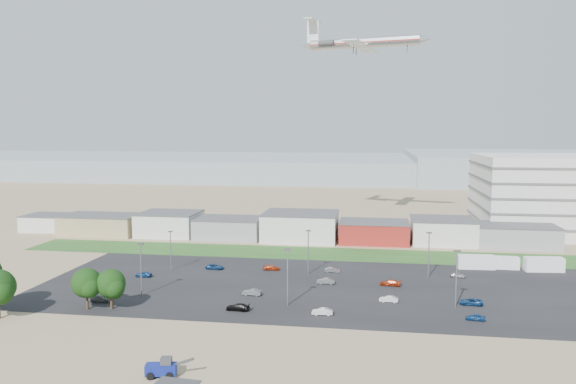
% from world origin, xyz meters
% --- Properties ---
extents(ground, '(700.00, 700.00, 0.00)m').
position_xyz_m(ground, '(0.00, 0.00, 0.00)').
color(ground, '#927F5D').
rests_on(ground, ground).
extents(parking_lot, '(120.00, 50.00, 0.01)m').
position_xyz_m(parking_lot, '(5.00, 20.00, 0.01)').
color(parking_lot, black).
rests_on(parking_lot, ground).
extents(grass_strip, '(160.00, 16.00, 0.02)m').
position_xyz_m(grass_strip, '(0.00, 52.00, 0.01)').
color(grass_strip, '#234C1C').
rests_on(grass_strip, ground).
extents(hills_backdrop, '(700.00, 200.00, 9.00)m').
position_xyz_m(hills_backdrop, '(40.00, 315.00, 4.50)').
color(hills_backdrop, gray).
rests_on(hills_backdrop, ground).
extents(building_row, '(170.00, 20.00, 8.00)m').
position_xyz_m(building_row, '(-17.00, 71.00, 4.00)').
color(building_row, silver).
rests_on(building_row, ground).
extents(telehandler, '(6.81, 3.33, 2.72)m').
position_xyz_m(telehandler, '(-12.11, -26.95, 1.36)').
color(telehandler, navy).
rests_on(telehandler, ground).
extents(box_trailer_a, '(8.79, 3.18, 3.24)m').
position_xyz_m(box_trailer_a, '(40.22, 41.21, 1.62)').
color(box_trailer_a, silver).
rests_on(box_trailer_a, ground).
extents(box_trailer_b, '(7.80, 2.59, 2.91)m').
position_xyz_m(box_trailer_b, '(46.34, 42.18, 1.45)').
color(box_trailer_b, silver).
rests_on(box_trailer_b, ground).
extents(box_trailer_c, '(8.99, 3.53, 3.29)m').
position_xyz_m(box_trailer_c, '(55.52, 40.97, 1.65)').
color(box_trailer_c, silver).
rests_on(box_trailer_c, ground).
extents(tree_mid, '(5.87, 5.87, 8.81)m').
position_xyz_m(tree_mid, '(-36.30, -1.70, 4.41)').
color(tree_mid, black).
rests_on(tree_mid, ground).
extents(tree_right, '(5.70, 5.70, 8.55)m').
position_xyz_m(tree_right, '(-31.92, -0.89, 4.28)').
color(tree_right, black).
rests_on(tree_right, ground).
extents(tree_near, '(4.97, 4.97, 7.45)m').
position_xyz_m(tree_near, '(-31.86, -0.70, 3.72)').
color(tree_near, black).
rests_on(tree_near, ground).
extents(lightpole_front_l, '(1.25, 0.52, 10.63)m').
position_xyz_m(lightpole_front_l, '(-29.92, 8.10, 5.31)').
color(lightpole_front_l, slate).
rests_on(lightpole_front_l, ground).
extents(lightpole_front_m, '(1.28, 0.53, 10.87)m').
position_xyz_m(lightpole_front_m, '(-0.08, 6.38, 5.43)').
color(lightpole_front_m, slate).
rests_on(lightpole_front_m, ground).
extents(lightpole_front_r, '(1.28, 0.53, 10.85)m').
position_xyz_m(lightpole_front_r, '(31.16, 9.80, 5.43)').
color(lightpole_front_r, slate).
rests_on(lightpole_front_r, ground).
extents(lightpole_back_l, '(1.11, 0.46, 9.42)m').
position_xyz_m(lightpole_back_l, '(-31.34, 28.43, 4.71)').
color(lightpole_back_l, slate).
rests_on(lightpole_back_l, ground).
extents(lightpole_back_m, '(1.20, 0.50, 10.22)m').
position_xyz_m(lightpole_back_m, '(1.07, 30.14, 5.11)').
color(lightpole_back_m, slate).
rests_on(lightpole_back_m, ground).
extents(lightpole_back_r, '(1.21, 0.51, 10.31)m').
position_xyz_m(lightpole_back_r, '(28.14, 31.06, 5.15)').
color(lightpole_back_r, slate).
rests_on(lightpole_back_r, ground).
extents(airliner, '(50.79, 39.76, 13.38)m').
position_xyz_m(airliner, '(11.70, 97.99, 62.25)').
color(airliner, silver).
extents(parked_car_0, '(4.59, 2.38, 1.24)m').
position_xyz_m(parked_car_0, '(34.25, 11.82, 0.62)').
color(parked_car_0, navy).
rests_on(parked_car_0, ground).
extents(parked_car_1, '(3.65, 1.39, 1.19)m').
position_xyz_m(parked_car_1, '(18.91, 11.26, 0.59)').
color(parked_car_1, silver).
rests_on(parked_car_1, ground).
extents(parked_car_2, '(3.49, 1.67, 1.15)m').
position_xyz_m(parked_car_2, '(33.58, 2.91, 0.57)').
color(parked_car_2, navy).
rests_on(parked_car_2, ground).
extents(parked_car_3, '(4.55, 2.15, 1.28)m').
position_xyz_m(parked_car_3, '(-8.63, 1.91, 0.64)').
color(parked_car_3, black).
rests_on(parked_car_3, ground).
extents(parked_car_4, '(3.94, 1.69, 1.26)m').
position_xyz_m(parked_car_4, '(-8.12, 11.64, 0.63)').
color(parked_car_4, '#595B5E').
rests_on(parked_car_4, ground).
extents(parked_car_5, '(3.84, 1.65, 1.29)m').
position_xyz_m(parked_car_5, '(-35.39, 21.80, 0.65)').
color(parked_car_5, navy).
rests_on(parked_car_5, ground).
extents(parked_car_6, '(4.15, 2.00, 1.17)m').
position_xyz_m(parked_car_6, '(-7.92, 32.40, 0.58)').
color(parked_car_6, '#95270D').
rests_on(parked_car_6, ground).
extents(parked_car_7, '(3.91, 1.47, 1.28)m').
position_xyz_m(parked_car_7, '(5.80, 22.38, 0.64)').
color(parked_car_7, '#595B5E').
rests_on(parked_car_7, ground).
extents(parked_car_8, '(3.41, 1.64, 1.12)m').
position_xyz_m(parked_car_8, '(34.76, 32.02, 0.56)').
color(parked_car_8, '#A5A5AA').
rests_on(parked_car_8, ground).
extents(parked_car_9, '(4.55, 2.52, 1.20)m').
position_xyz_m(parked_car_9, '(-21.50, 31.19, 0.60)').
color(parked_car_9, navy).
rests_on(parked_car_9, ground).
extents(parked_car_10, '(4.56, 2.16, 1.29)m').
position_xyz_m(parked_car_10, '(-36.09, 2.98, 0.64)').
color(parked_car_10, '#595B5E').
rests_on(parked_car_10, ground).
extents(parked_car_11, '(3.49, 1.28, 1.14)m').
position_xyz_m(parked_car_11, '(6.50, 32.33, 0.57)').
color(parked_car_11, '#A5A5AA').
rests_on(parked_car_11, ground).
extents(parked_car_12, '(4.61, 2.36, 1.28)m').
position_xyz_m(parked_car_12, '(19.52, 22.98, 0.64)').
color(parked_car_12, '#95270D').
rests_on(parked_car_12, ground).
extents(parked_car_13, '(3.80, 1.44, 1.24)m').
position_xyz_m(parked_car_13, '(6.93, 1.78, 0.62)').
color(parked_car_13, silver).
rests_on(parked_car_13, ground).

